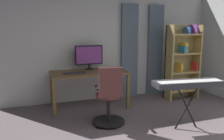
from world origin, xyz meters
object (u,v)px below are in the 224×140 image
computer_mouse (103,69)px  desk (89,76)px  bookshelf (181,62)px  office_chair (109,99)px  computer_keyboard (74,73)px  computer_monitor (89,56)px  piano_keyboard (188,84)px

computer_mouse → desk: bearing=16.3°
bookshelf → desk: bearing=-3.0°
office_chair → bookshelf: bearing=30.7°
desk → computer_keyboard: (0.31, 0.11, 0.10)m
bookshelf → computer_monitor: bearing=-10.1°
office_chair → computer_keyboard: 1.01m
computer_monitor → computer_keyboard: computer_monitor is taller
computer_keyboard → computer_mouse: size_ratio=4.38×
computer_monitor → piano_keyboard: computer_monitor is taller
computer_monitor → office_chair: bearing=92.0°
office_chair → bookshelf: size_ratio=0.59×
computer_monitor → computer_mouse: bearing=148.5°
desk → computer_monitor: size_ratio=2.59×
computer_monitor → computer_mouse: size_ratio=5.99×
computer_monitor → computer_mouse: computer_monitor is taller
computer_keyboard → bookshelf: size_ratio=0.25×
bookshelf → piano_keyboard: bearing=57.2°
piano_keyboard → desk: bearing=-42.4°
desk → piano_keyboard: (-1.27, 1.52, 0.07)m
computer_monitor → bookshelf: (-2.10, 0.37, -0.19)m
computer_mouse → piano_keyboard: bearing=119.9°
computer_keyboard → computer_mouse: bearing=-161.9°
office_chair → computer_monitor: size_ratio=1.69×
office_chair → computer_mouse: 1.15m
computer_keyboard → bookshelf: bookshelf is taller
computer_monitor → bookshelf: 2.14m
piano_keyboard → bookshelf: bearing=-115.0°
office_chair → computer_monitor: computer_monitor is taller
piano_keyboard → computer_keyboard: bearing=-33.9°
desk → office_chair: office_chair is taller
computer_keyboard → bookshelf: (-2.48, -0.00, 0.09)m
office_chair → computer_keyboard: office_chair is taller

